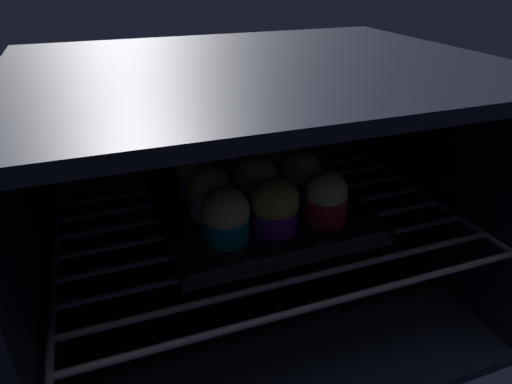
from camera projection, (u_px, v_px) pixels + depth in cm
name	position (u px, v px, depth cm)	size (l,w,h in cm)	color
oven_cavity	(249.00, 185.00, 65.71)	(59.00, 47.00, 37.00)	black
oven_rack	(259.00, 219.00, 63.74)	(54.80, 42.00, 0.80)	#444756
baking_tray	(256.00, 208.00, 64.27)	(27.38, 27.38, 2.20)	black
muffin_row0_col0	(226.00, 216.00, 54.78)	(6.02, 6.02, 7.15)	#0C8C84
muffin_row0_col1	(278.00, 206.00, 56.88)	(6.24, 6.24, 7.31)	#7A238C
muffin_row0_col2	(326.00, 198.00, 58.82)	(5.78, 5.78, 7.22)	red
muffin_row1_col0	(209.00, 192.00, 60.30)	(5.85, 5.85, 7.16)	silver
muffin_row1_col1	(258.00, 181.00, 62.60)	(6.22, 6.22, 7.77)	silver
muffin_row1_col2	(300.00, 176.00, 64.88)	(6.03, 6.03, 7.12)	#1928B7
muffin_row2_col0	(196.00, 171.00, 65.73)	(5.78, 5.78, 7.54)	#7A238C
muffin_row2_col1	(241.00, 164.00, 68.20)	(5.98, 5.98, 7.40)	#1928B7
muffin_row2_col2	(282.00, 159.00, 70.02)	(5.81, 5.81, 7.53)	#1928B7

